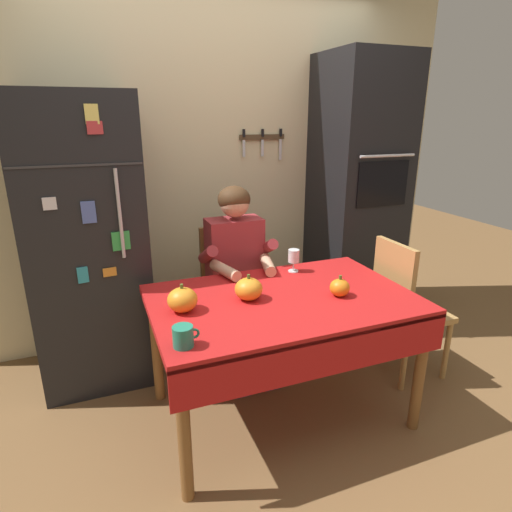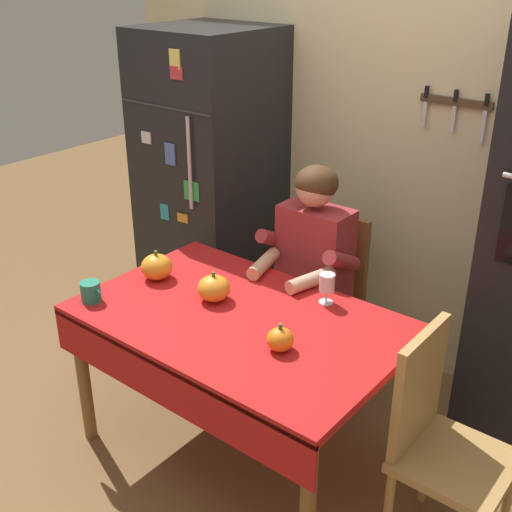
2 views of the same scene
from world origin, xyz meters
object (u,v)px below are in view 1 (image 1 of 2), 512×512
chair_right_side (403,304)px  dining_table (284,313)px  seated_person (238,265)px  pumpkin_small (249,289)px  wall_oven (357,198)px  refrigerator (88,244)px  coffee_mug (183,336)px  pumpkin_large (182,300)px  pumpkin_medium (340,288)px  wine_glass (294,257)px  chair_behind_person (230,286)px

chair_right_side → dining_table: bearing=-173.2°
seated_person → pumpkin_small: bearing=-103.1°
pumpkin_small → wall_oven: bearing=35.1°
dining_table → chair_right_side: (0.90, 0.11, -0.14)m
refrigerator → seated_person: refrigerator is taller
seated_person → dining_table: bearing=-84.9°
chair_right_side → coffee_mug: 1.58m
pumpkin_large → pumpkin_medium: (0.83, -0.12, -0.01)m
wine_glass → pumpkin_large: size_ratio=0.95×
chair_right_side → wine_glass: (-0.68, 0.25, 0.32)m
pumpkin_small → coffee_mug: bearing=-140.3°
refrigerator → chair_right_side: size_ratio=1.94×
dining_table → pumpkin_small: (-0.18, 0.06, 0.14)m
chair_behind_person → coffee_mug: (-0.55, -1.08, 0.27)m
seated_person → pumpkin_small: (-0.13, -0.55, 0.06)m
wall_oven → pumpkin_small: (-1.23, -0.86, -0.25)m
wall_oven → dining_table: size_ratio=1.50×
wall_oven → coffee_mug: (-1.65, -1.21, -0.26)m
chair_behind_person → seated_person: (0.00, -0.19, 0.23)m
dining_table → chair_right_side: size_ratio=1.51×
pumpkin_medium → pumpkin_large: bearing=171.6°
wall_oven → seated_person: (-1.10, -0.32, -0.31)m
dining_table → wine_glass: (0.23, 0.35, 0.18)m
refrigerator → seated_person: bearing=-17.3°
pumpkin_large → pumpkin_small: pumpkin_large is taller
refrigerator → wine_glass: (1.18, -0.53, -0.06)m
dining_table → pumpkin_large: (-0.54, 0.04, 0.15)m
coffee_mug → wine_glass: bearing=37.8°
refrigerator → pumpkin_small: (0.77, -0.82, -0.10)m
wall_oven → dining_table: (-1.05, -0.92, -0.39)m
chair_right_side → pumpkin_large: bearing=-177.5°
coffee_mug → pumpkin_large: 0.34m
pumpkin_large → refrigerator: bearing=116.3°
seated_person → pumpkin_large: 0.74m
coffee_mug → dining_table: bearing=25.8°
chair_behind_person → wine_glass: chair_behind_person is taller
refrigerator → pumpkin_medium: (1.24, -0.96, -0.11)m
refrigerator → pumpkin_small: bearing=-47.0°
wall_oven → chair_behind_person: wall_oven is taller
wall_oven → dining_table: 1.45m
chair_behind_person → pumpkin_large: chair_behind_person is taller
dining_table → pumpkin_small: bearing=162.2°
chair_behind_person → coffee_mug: chair_behind_person is taller
seated_person → refrigerator: bearing=162.7°
chair_right_side → pumpkin_medium: chair_right_side is taller
refrigerator → pumpkin_medium: refrigerator is taller
refrigerator → pumpkin_large: bearing=-63.7°
chair_right_side → pumpkin_medium: 0.69m
refrigerator → wine_glass: size_ratio=12.63×
pumpkin_large → pumpkin_small: bearing=2.3°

